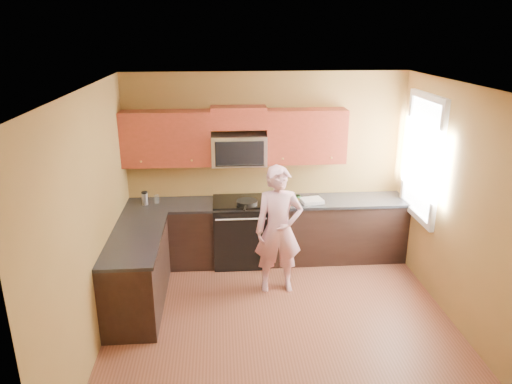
{
  "coord_description": "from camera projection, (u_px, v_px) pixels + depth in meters",
  "views": [
    {
      "loc": [
        -0.66,
        -4.65,
        3.26
      ],
      "look_at": [
        -0.2,
        1.3,
        1.2
      ],
      "focal_mm": 33.48,
      "sensor_mm": 36.0,
      "label": 1
    }
  ],
  "objects": [
    {
      "name": "toast_slice",
      "position": [
        272.0,
        202.0,
        6.74
      ],
      "size": [
        0.11,
        0.11,
        0.01
      ],
      "primitive_type": "cube",
      "rotation": [
        0.0,
        0.0,
        -0.02
      ],
      "color": "#B27F47",
      "rests_on": "countertop_back"
    },
    {
      "name": "travel_mug",
      "position": [
        145.0,
        204.0,
        6.67
      ],
      "size": [
        0.09,
        0.09,
        0.19
      ],
      "primitive_type": null,
      "rotation": [
        0.0,
        0.0,
        0.05
      ],
      "color": "silver",
      "rests_on": "countertop_back"
    },
    {
      "name": "floor",
      "position": [
        282.0,
        326.0,
        5.5
      ],
      "size": [
        4.0,
        4.0,
        0.0
      ],
      "primitive_type": "plane",
      "color": "brown",
      "rests_on": "ground"
    },
    {
      "name": "upper_cab_over_mw",
      "position": [
        238.0,
        117.0,
        6.51
      ],
      "size": [
        0.76,
        0.33,
        0.3
      ],
      "primitive_type": "cube",
      "color": "maroon",
      "rests_on": "wall_back"
    },
    {
      "name": "dish_towel",
      "position": [
        312.0,
        201.0,
        6.74
      ],
      "size": [
        0.34,
        0.29,
        0.05
      ],
      "primitive_type": "cube",
      "rotation": [
        0.0,
        0.0,
        0.19
      ],
      "color": "white",
      "rests_on": "countertop_back"
    },
    {
      "name": "cabinet_left_run",
      "position": [
        138.0,
        273.0,
        5.79
      ],
      "size": [
        0.6,
        1.6,
        0.88
      ],
      "primitive_type": "cube",
      "color": "black",
      "rests_on": "floor"
    },
    {
      "name": "countertop_back",
      "position": [
        268.0,
        203.0,
        6.79
      ],
      "size": [
        4.0,
        0.62,
        0.04
      ],
      "primitive_type": "cube",
      "color": "black",
      "rests_on": "cabinet_back_run"
    },
    {
      "name": "glass_a",
      "position": [
        157.0,
        199.0,
        6.7
      ],
      "size": [
        0.09,
        0.09,
        0.12
      ],
      "primitive_type": "cylinder",
      "rotation": [
        0.0,
        0.0,
        0.3
      ],
      "color": "silver",
      "rests_on": "countertop_back"
    },
    {
      "name": "wall_left",
      "position": [
        92.0,
        224.0,
        4.91
      ],
      "size": [
        0.0,
        4.0,
        4.0
      ],
      "primitive_type": "plane",
      "rotation": [
        1.57,
        0.0,
        1.57
      ],
      "color": "brown",
      "rests_on": "ground"
    },
    {
      "name": "wall_back",
      "position": [
        266.0,
        166.0,
        6.94
      ],
      "size": [
        4.0,
        0.0,
        4.0
      ],
      "primitive_type": "plane",
      "rotation": [
        1.57,
        0.0,
        0.0
      ],
      "color": "brown",
      "rests_on": "ground"
    },
    {
      "name": "wall_front",
      "position": [
        324.0,
        331.0,
        3.17
      ],
      "size": [
        4.0,
        0.0,
        4.0
      ],
      "primitive_type": "plane",
      "rotation": [
        -1.57,
        0.0,
        0.0
      ],
      "color": "brown",
      "rests_on": "ground"
    },
    {
      "name": "microwave",
      "position": [
        239.0,
        164.0,
        6.69
      ],
      "size": [
        0.76,
        0.4,
        0.42
      ],
      "primitive_type": null,
      "color": "silver",
      "rests_on": "wall_back"
    },
    {
      "name": "window",
      "position": [
        423.0,
        158.0,
        6.23
      ],
      "size": [
        0.06,
        1.06,
        1.66
      ],
      "primitive_type": null,
      "color": "white",
      "rests_on": "wall_right"
    },
    {
      "name": "cabinet_back_run",
      "position": [
        268.0,
        232.0,
        6.95
      ],
      "size": [
        4.0,
        0.6,
        0.88
      ],
      "primitive_type": "cube",
      "color": "black",
      "rests_on": "floor"
    },
    {
      "name": "stove",
      "position": [
        240.0,
        231.0,
        6.89
      ],
      "size": [
        0.76,
        0.65,
        0.95
      ],
      "primitive_type": null,
      "color": "black",
      "rests_on": "floor"
    },
    {
      "name": "napkin_b",
      "position": [
        292.0,
        199.0,
        6.77
      ],
      "size": [
        0.16,
        0.17,
        0.07
      ],
      "primitive_type": "ellipsoid",
      "rotation": [
        0.0,
        0.0,
        -0.37
      ],
      "color": "silver",
      "rests_on": "countertop_back"
    },
    {
      "name": "upper_cab_left",
      "position": [
        168.0,
        165.0,
        6.65
      ],
      "size": [
        1.22,
        0.33,
        0.75
      ],
      "primitive_type": null,
      "color": "maroon",
      "rests_on": "wall_back"
    },
    {
      "name": "ceiling",
      "position": [
        287.0,
        89.0,
        4.62
      ],
      "size": [
        4.0,
        4.0,
        0.0
      ],
      "primitive_type": "plane",
      "rotation": [
        3.14,
        0.0,
        0.0
      ],
      "color": "white",
      "rests_on": "ground"
    },
    {
      "name": "butter_tub",
      "position": [
        297.0,
        200.0,
        6.84
      ],
      "size": [
        0.14,
        0.14,
        0.08
      ],
      "primitive_type": null,
      "rotation": [
        0.0,
        0.0,
        -0.28
      ],
      "color": "#FBB842",
      "rests_on": "countertop_back"
    },
    {
      "name": "upper_cab_right",
      "position": [
        305.0,
        162.0,
        6.79
      ],
      "size": [
        1.12,
        0.33,
        0.75
      ],
      "primitive_type": null,
      "color": "maroon",
      "rests_on": "wall_back"
    },
    {
      "name": "napkin_a",
      "position": [
        285.0,
        204.0,
        6.6
      ],
      "size": [
        0.11,
        0.12,
        0.06
      ],
      "primitive_type": "ellipsoid",
      "rotation": [
        0.0,
        0.0,
        -0.03
      ],
      "color": "silver",
      "rests_on": "countertop_back"
    },
    {
      "name": "frying_pan",
      "position": [
        247.0,
        205.0,
        6.57
      ],
      "size": [
        0.37,
        0.55,
        0.07
      ],
      "primitive_type": null,
      "rotation": [
        0.0,
        0.0,
        -0.18
      ],
      "color": "black",
      "rests_on": "stove"
    },
    {
      "name": "woman",
      "position": [
        279.0,
        230.0,
        6.04
      ],
      "size": [
        0.61,
        0.4,
        1.67
      ],
      "primitive_type": "imported",
      "rotation": [
        0.0,
        0.0,
        -0.01
      ],
      "color": "pink",
      "rests_on": "floor"
    },
    {
      "name": "wall_right",
      "position": [
        466.0,
        213.0,
        5.2
      ],
      "size": [
        0.0,
        4.0,
        4.0
      ],
      "primitive_type": "plane",
      "rotation": [
        1.57,
        0.0,
        -1.57
      ],
      "color": "brown",
      "rests_on": "ground"
    },
    {
      "name": "countertop_left",
      "position": [
        135.0,
        238.0,
        5.64
      ],
      "size": [
        0.62,
        1.6,
        0.04
      ],
      "primitive_type": "cube",
      "color": "black",
      "rests_on": "cabinet_left_run"
    }
  ]
}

